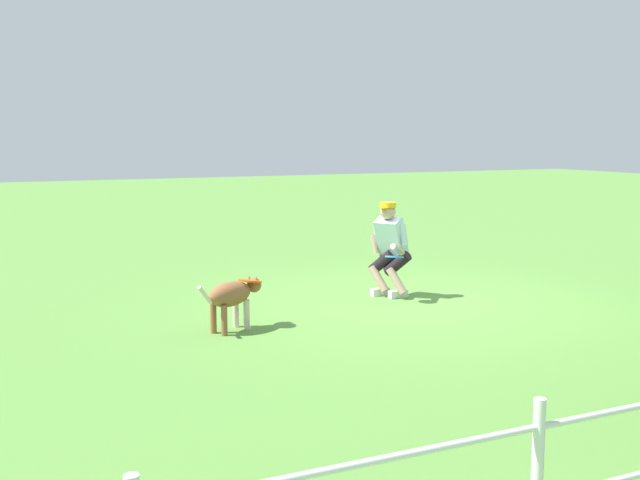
{
  "coord_description": "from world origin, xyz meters",
  "views": [
    {
      "loc": [
        5.41,
        8.51,
        2.2
      ],
      "look_at": [
        1.29,
        -0.07,
        0.9
      ],
      "focal_mm": 43.74,
      "sensor_mm": 36.0,
      "label": 1
    }
  ],
  "objects_px": {
    "dog": "(233,295)",
    "frisbee_flying": "(250,281)",
    "person": "(390,246)",
    "frisbee_held": "(394,257)"
  },
  "relations": [
    {
      "from": "frisbee_held",
      "to": "frisbee_flying",
      "type": "bearing_deg",
      "value": 10.08
    },
    {
      "from": "dog",
      "to": "frisbee_held",
      "type": "distance_m",
      "value": 2.44
    },
    {
      "from": "dog",
      "to": "frisbee_flying",
      "type": "bearing_deg",
      "value": -6.79
    },
    {
      "from": "person",
      "to": "frisbee_flying",
      "type": "xyz_separation_m",
      "value": [
        2.29,
        0.74,
        -0.17
      ]
    },
    {
      "from": "dog",
      "to": "frisbee_flying",
      "type": "height_order",
      "value": "dog"
    },
    {
      "from": "person",
      "to": "dog",
      "type": "height_order",
      "value": "person"
    },
    {
      "from": "frisbee_held",
      "to": "dog",
      "type": "bearing_deg",
      "value": 11.07
    },
    {
      "from": "dog",
      "to": "frisbee_held",
      "type": "bearing_deg",
      "value": -15.47
    },
    {
      "from": "person",
      "to": "frisbee_held",
      "type": "xyz_separation_m",
      "value": [
        0.14,
        0.36,
        -0.09
      ]
    },
    {
      "from": "dog",
      "to": "frisbee_held",
      "type": "relative_size",
      "value": 3.92
    }
  ]
}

